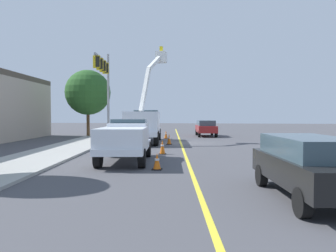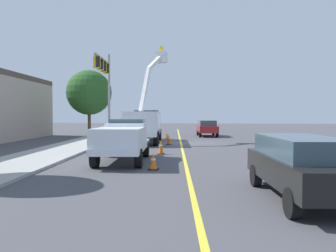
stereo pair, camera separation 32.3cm
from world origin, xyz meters
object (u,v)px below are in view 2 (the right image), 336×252
Objects in this scene: traffic_cone_mid_rear at (169,139)px; traffic_signal_mast at (105,77)px; trailing_sedan at (302,163)px; utility_bucket_truck at (145,123)px; passing_minivan at (207,127)px; traffic_cone_mid_front at (161,147)px; traffic_cone_trailing at (167,135)px; service_pickup_truck at (123,139)px; traffic_cone_leading at (153,162)px.

traffic_cone_mid_rear is 8.86m from traffic_signal_mast.
trailing_sedan is 6.08× the size of traffic_cone_mid_rear.
utility_bucket_truck is at bearing 25.50° from trailing_sedan.
passing_minivan is 25.82m from trailing_sedan.
trailing_sedan is 6.02× the size of traffic_cone_mid_front.
passing_minivan is at bearing -42.42° from traffic_cone_trailing.
service_pickup_truck is (-10.99, -1.36, -0.52)m from utility_bucket_truck.
utility_bucket_truck is 1.45× the size of service_pickup_truck.
traffic_signal_mast is (1.88, 4.01, 4.00)m from utility_bucket_truck.
passing_minivan is (19.54, -3.53, -0.15)m from service_pickup_truck.
utility_bucket_truck reaches higher than service_pickup_truck.
traffic_cone_trailing is at bearing -63.35° from traffic_signal_mast.
traffic_cone_leading is at bearing -137.12° from service_pickup_truck.
passing_minivan is (8.55, -4.89, -0.67)m from utility_bucket_truck.
passing_minivan reaches higher than traffic_cone_leading.
utility_bucket_truck reaches higher than traffic_cone_leading.
service_pickup_truck reaches higher than traffic_cone_mid_front.
traffic_cone_mid_rear is 1.07× the size of traffic_cone_trailing.
service_pickup_truck is 8.39× the size of traffic_cone_leading.
traffic_cone_mid_front reaches higher than traffic_cone_leading.
traffic_cone_mid_rear is at bearing 20.77° from trailing_sedan.
passing_minivan is 5.55m from traffic_cone_trailing.
traffic_cone_trailing is (12.19, 1.51, -0.03)m from traffic_cone_mid_front.
traffic_signal_mast is at bearing 126.87° from passing_minivan.
traffic_cone_leading is (4.04, 4.89, -0.63)m from trailing_sedan.
passing_minivan is at bearing -53.13° from traffic_signal_mast.
utility_bucket_truck reaches higher than traffic_cone_mid_front.
passing_minivan is at bearing -29.78° from utility_bucket_truck.
service_pickup_truck is at bearing 174.55° from traffic_cone_mid_rear.
service_pickup_truck is 7.00× the size of traffic_cone_mid_front.
utility_bucket_truck is 13.48m from traffic_cone_leading.
trailing_sedan is 22.98m from traffic_signal_mast.
service_pickup_truck is at bearing -157.35° from traffic_signal_mast.
service_pickup_truck is at bearing 169.76° from passing_minivan.
traffic_cone_trailing is at bearing 17.93° from trailing_sedan.
passing_minivan is at bearing -7.76° from traffic_cone_mid_front.
passing_minivan reaches higher than traffic_cone_trailing.
trailing_sedan reaches higher than traffic_cone_mid_rear.
traffic_cone_trailing is at bearing 7.04° from traffic_cone_mid_front.
passing_minivan is at bearing 7.22° from trailing_sedan.
traffic_signal_mast reaches higher than passing_minivan.
traffic_cone_leading is 17.39m from traffic_signal_mast.
traffic_cone_leading is 17.61m from traffic_cone_trailing.
traffic_cone_mid_front is 1.08× the size of traffic_cone_trailing.
passing_minivan is 6.52× the size of traffic_cone_trailing.
traffic_cone_trailing is at bearing 137.58° from passing_minivan.
service_pickup_truck is 2.88m from traffic_cone_leading.
trailing_sedan is at bearing -154.50° from utility_bucket_truck.
utility_bucket_truck is at bearing 19.10° from traffic_cone_mid_front.
utility_bucket_truck is at bearing 150.22° from passing_minivan.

